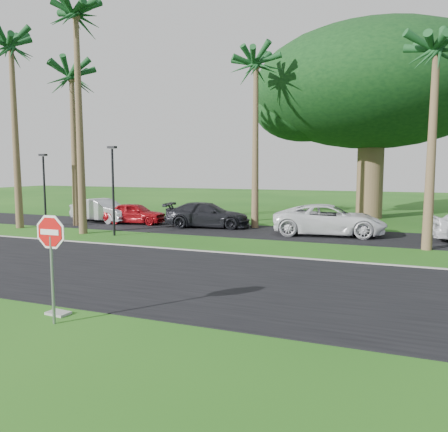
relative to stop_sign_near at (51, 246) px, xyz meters
The scene contains 18 objects.
ground 3.52m from the stop_sign_near, 99.46° to the left, with size 120.00×120.00×0.00m, color #184812.
road 5.33m from the stop_sign_near, 95.71° to the left, with size 120.00×8.00×0.02m, color black.
parking_strip 15.61m from the stop_sign_near, 91.85° to the left, with size 120.00×5.00×0.02m, color black.
curb 9.23m from the stop_sign_near, 93.16° to the left, with size 120.00×0.12×0.06m, color gray.
stop_sign_near is the anchor object (origin of this frame).
palm_left_far 19.90m from the stop_sign_near, 138.37° to the left, with size 5.00×5.00×11.50m.
palm_left_mid 19.10m from the stop_sign_near, 128.16° to the left, with size 5.00×5.00×10.00m.
palm_left_near 17.07m from the stop_sign_near, 126.47° to the left, with size 5.00×5.00×12.50m.
palm_center 18.54m from the stop_sign_near, 91.68° to the left, with size 5.00×5.00×10.50m.
palm_right_near 16.81m from the stop_sign_near, 56.82° to the left, with size 5.00×5.00×9.50m.
canopy_tree 26.58m from the stop_sign_near, 77.59° to the left, with size 16.50×16.50×13.12m.
streetlight_left 17.34m from the stop_sign_near, 133.83° to the left, with size 0.45×0.25×4.34m.
streetlight_right 13.24m from the stop_sign_near, 119.48° to the left, with size 0.45×0.25×4.64m.
car_silver 19.33m from the stop_sign_near, 123.53° to the left, with size 1.59×4.56×1.50m, color silver.
car_red 17.94m from the stop_sign_near, 116.83° to the left, with size 1.56×3.89×1.33m, color #A40D14.
car_dark 16.48m from the stop_sign_near, 101.19° to the left, with size 2.05×5.04×1.46m, color black.
car_minivan 16.18m from the stop_sign_near, 75.73° to the left, with size 2.67×5.78×1.61m, color white.
utility_slab 1.86m from the stop_sign_near, 124.79° to the left, with size 0.55×0.35×0.06m, color gray.
Camera 1 is at (7.54, -10.52, 3.50)m, focal length 35.00 mm.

